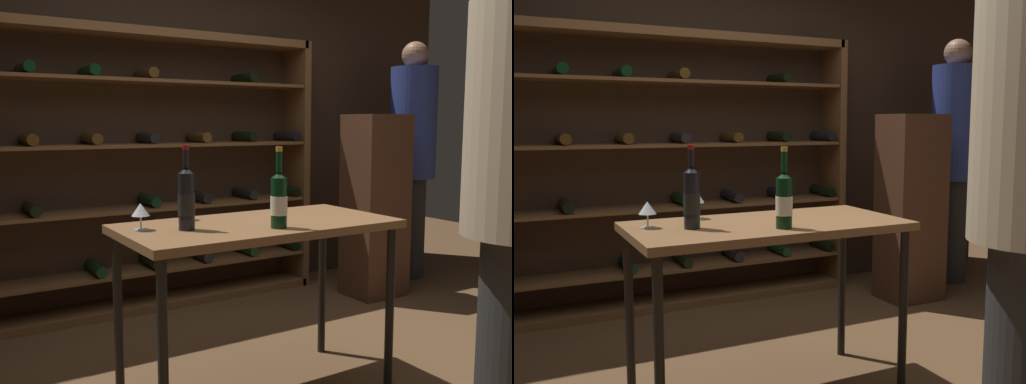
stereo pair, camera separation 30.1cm
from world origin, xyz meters
TOP-DOWN VIEW (x-y plane):
  - ground_plane at (0.00, 0.00)m, footprint 9.64×9.64m
  - back_wall at (0.00, 1.82)m, footprint 5.80×0.10m
  - wine_rack at (-0.16, 1.61)m, footprint 2.71×0.32m
  - tasting_table at (-0.24, -0.02)m, footprint 1.34×0.66m
  - person_bystander_dark_jacket at (2.13, 1.21)m, footprint 0.40×0.40m
  - display_cabinet at (1.47, 0.97)m, footprint 0.44×0.36m
  - wine_bottle_red_label at (-0.62, -0.03)m, footprint 0.08×0.08m
  - wine_bottle_gold_foil at (-0.24, -0.20)m, footprint 0.08×0.08m
  - wine_glass_stemmed_left at (-0.51, 0.23)m, footprint 0.07×0.07m
  - wine_glass_stemmed_center at (-0.80, 0.07)m, footprint 0.08×0.08m

SIDE VIEW (x-z plane):
  - ground_plane at x=0.00m, z-range 0.00..0.00m
  - display_cabinet at x=1.47m, z-range 0.00..1.44m
  - tasting_table at x=-0.24m, z-range 0.35..1.24m
  - wine_glass_stemmed_center at x=-0.80m, z-range 0.92..1.04m
  - wine_glass_stemmed_left at x=-0.51m, z-range 0.92..1.06m
  - wine_rack at x=-0.16m, z-range -0.01..2.02m
  - wine_bottle_gold_foil at x=-0.24m, z-range 0.83..1.21m
  - wine_bottle_red_label at x=-0.62m, z-range 0.84..1.22m
  - person_bystander_dark_jacket at x=2.13m, z-range 0.12..2.19m
  - back_wall at x=0.00m, z-range 0.00..2.83m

